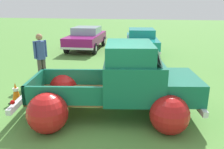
{
  "coord_description": "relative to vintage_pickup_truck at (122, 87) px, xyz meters",
  "views": [
    {
      "loc": [
        1.14,
        -5.54,
        2.84
      ],
      "look_at": [
        0.0,
        0.62,
        0.91
      ],
      "focal_mm": 36.67,
      "sensor_mm": 36.0,
      "label": 1
    }
  ],
  "objects": [
    {
      "name": "vintage_pickup_truck",
      "position": [
        0.0,
        0.0,
        0.0
      ],
      "size": [
        4.86,
        3.32,
        1.96
      ],
      "rotation": [
        0.0,
        0.0,
        0.16
      ],
      "color": "black",
      "rests_on": "ground"
    },
    {
      "name": "ground_plane",
      "position": [
        -0.38,
        -0.06,
        -0.76
      ],
      "size": [
        80.0,
        80.0,
        0.0
      ],
      "primitive_type": "plane",
      "color": "#548C3D"
    },
    {
      "name": "show_car_0",
      "position": [
        -3.59,
        8.7,
        0.03
      ],
      "size": [
        2.06,
        4.5,
        1.43
      ],
      "rotation": [
        0.0,
        0.0,
        -1.54
      ],
      "color": "black",
      "rests_on": "ground"
    },
    {
      "name": "spectator_0",
      "position": [
        -3.35,
        2.07,
        0.29
      ],
      "size": [
        0.47,
        0.49,
        1.82
      ],
      "rotation": [
        0.0,
        0.0,
        5.7
      ],
      "color": "#4C4742",
      "rests_on": "ground"
    },
    {
      "name": "lane_cone_0",
      "position": [
        -3.21,
        0.11,
        -0.45
      ],
      "size": [
        0.36,
        0.36,
        0.63
      ],
      "color": "black",
      "rests_on": "ground"
    },
    {
      "name": "show_car_1",
      "position": [
        -0.01,
        8.13,
        0.02
      ],
      "size": [
        2.28,
        4.52,
        1.43
      ],
      "rotation": [
        0.0,
        0.0,
        -1.45
      ],
      "color": "black",
      "rests_on": "ground"
    }
  ]
}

